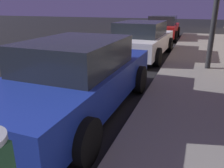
{
  "coord_description": "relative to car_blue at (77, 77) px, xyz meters",
  "views": [
    {
      "loc": [
        4.96,
        0.42,
        2.02
      ],
      "look_at": [
        4.02,
        2.97,
        1.08
      ],
      "focal_mm": 36.27,
      "sensor_mm": 36.0,
      "label": 1
    }
  ],
  "objects": [
    {
      "name": "car_blue",
      "position": [
        0.0,
        0.0,
        0.0
      ],
      "size": [
        2.07,
        4.59,
        1.43
      ],
      "color": "navy",
      "rests_on": "ground"
    },
    {
      "name": "car_red",
      "position": [
        0.0,
        11.26,
        -0.0
      ],
      "size": [
        2.08,
        4.12,
        1.43
      ],
      "color": "maroon",
      "rests_on": "ground"
    },
    {
      "name": "car_white",
      "position": [
        -0.0,
        5.46,
        0.01
      ],
      "size": [
        2.22,
        4.56,
        1.43
      ],
      "color": "silver",
      "rests_on": "ground"
    }
  ]
}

